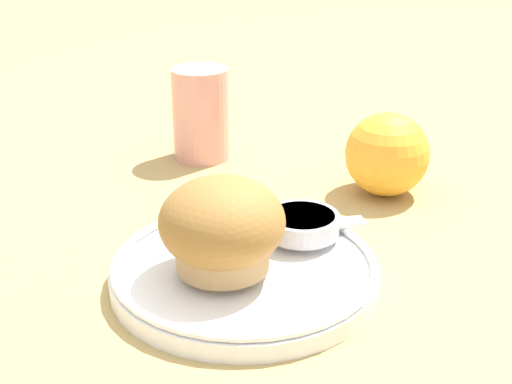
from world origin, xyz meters
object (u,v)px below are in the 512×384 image
(muffin, at_px, (222,227))
(orange_fruit, at_px, (387,154))
(butter_knife, at_px, (271,229))
(juice_glass, at_px, (201,114))

(muffin, bearing_deg, orange_fruit, 62.69)
(butter_knife, relative_size, juice_glass, 1.52)
(orange_fruit, bearing_deg, juice_glass, 164.45)
(butter_knife, relative_size, orange_fruit, 1.87)
(juice_glass, bearing_deg, butter_knife, -59.64)
(orange_fruit, distance_m, juice_glass, 0.21)
(juice_glass, bearing_deg, orange_fruit, -15.55)
(orange_fruit, bearing_deg, butter_knife, -120.50)
(muffin, height_order, juice_glass, juice_glass)
(muffin, relative_size, orange_fruit, 1.13)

